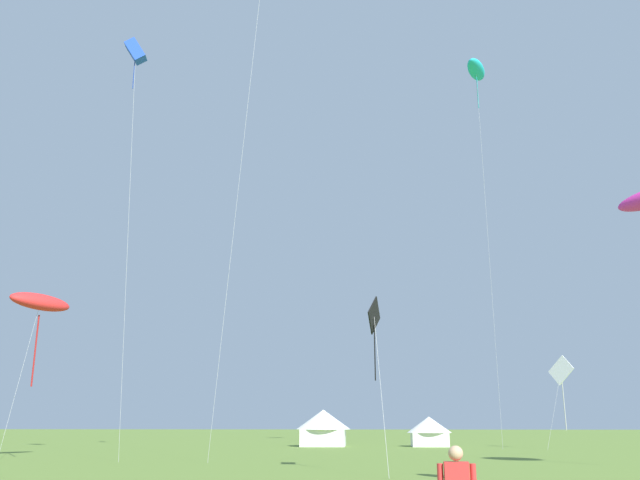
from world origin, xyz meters
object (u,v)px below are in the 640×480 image
(kite_white_diamond, at_px, (561,373))
(kite_red_parafoil, at_px, (40,302))
(festival_tent_right, at_px, (323,426))
(kite_blue_box, at_px, (136,53))
(kite_cyan_parafoil, at_px, (476,70))
(festival_tent_left, at_px, (429,430))
(kite_black_diamond, at_px, (374,320))

(kite_white_diamond, height_order, kite_red_parafoil, kite_red_parafoil)
(kite_red_parafoil, height_order, festival_tent_right, kite_red_parafoil)
(kite_blue_box, distance_m, kite_red_parafoil, 16.96)
(kite_blue_box, distance_m, kite_white_diamond, 40.65)
(kite_blue_box, xyz_separation_m, kite_cyan_parafoil, (25.38, 19.88, 8.93))
(kite_white_diamond, bearing_deg, festival_tent_left, 155.22)
(kite_blue_box, distance_m, festival_tent_left, 39.08)
(kite_red_parafoil, bearing_deg, festival_tent_left, 44.27)
(kite_black_diamond, height_order, kite_red_parafoil, kite_red_parafoil)
(kite_white_diamond, xyz_separation_m, festival_tent_left, (-10.44, 4.82, -4.50))
(festival_tent_right, bearing_deg, kite_blue_box, -114.12)
(kite_cyan_parafoil, xyz_separation_m, festival_tent_right, (-14.76, 3.84, -32.42))
(kite_cyan_parafoil, bearing_deg, kite_white_diamond, -11.12)
(kite_blue_box, bearing_deg, kite_red_parafoil, -178.97)
(festival_tent_right, height_order, festival_tent_left, festival_tent_right)
(kite_white_diamond, distance_m, festival_tent_right, 20.75)
(kite_blue_box, relative_size, kite_cyan_parafoil, 0.75)
(kite_blue_box, relative_size, kite_black_diamond, 3.53)
(kite_white_diamond, bearing_deg, kite_blue_box, -148.10)
(kite_cyan_parafoil, distance_m, kite_white_diamond, 28.70)
(kite_blue_box, relative_size, kite_red_parafoil, 2.72)
(kite_red_parafoil, relative_size, festival_tent_right, 1.99)
(festival_tent_left, bearing_deg, kite_blue_box, -130.03)
(kite_black_diamond, xyz_separation_m, kite_red_parafoil, (-19.50, 8.60, 2.50))
(kite_blue_box, xyz_separation_m, kite_red_parafoil, (-4.49, -0.08, -16.36))
(festival_tent_right, bearing_deg, kite_black_diamond, -82.29)
(kite_cyan_parafoil, height_order, kite_red_parafoil, kite_cyan_parafoil)
(kite_white_diamond, distance_m, kite_red_parafoil, 39.80)
(kite_white_diamond, xyz_separation_m, kite_black_diamond, (-15.36, -27.59, 0.47))
(kite_black_diamond, height_order, festival_tent_left, kite_black_diamond)
(festival_tent_left, bearing_deg, festival_tent_right, 180.00)
(kite_cyan_parafoil, relative_size, kite_black_diamond, 4.71)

